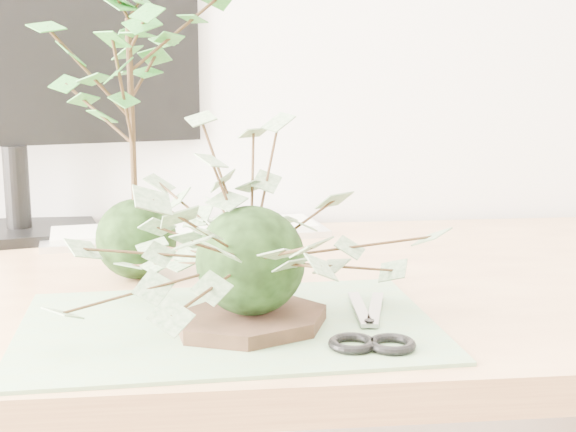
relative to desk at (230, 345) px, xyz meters
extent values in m
cube|color=tan|center=(0.00, 0.00, 0.07)|extent=(1.60, 0.70, 0.04)
cube|color=gray|center=(-0.01, -0.19, 0.09)|extent=(0.45, 0.31, 0.00)
cylinder|color=black|center=(0.02, -0.20, 0.10)|extent=(0.23, 0.23, 0.01)
sphere|color=black|center=(0.02, -0.20, 0.16)|extent=(0.11, 0.11, 0.11)
sphere|color=black|center=(-0.12, 0.02, 0.14)|extent=(0.10, 0.10, 0.10)
cylinder|color=#302111|center=(-0.12, 0.02, 0.29)|extent=(0.01, 0.01, 0.25)
cube|color=silver|center=(-0.06, 0.26, 0.09)|extent=(0.46, 0.20, 0.01)
cube|color=white|center=(-0.06, 0.26, 0.10)|extent=(0.43, 0.17, 0.01)
cube|color=black|center=(-0.32, 0.29, 0.10)|extent=(0.27, 0.23, 0.02)
cylinder|color=black|center=(-0.32, 0.29, 0.17)|extent=(0.04, 0.04, 0.13)
cube|color=black|center=(-0.32, 0.30, 0.42)|extent=(0.58, 0.18, 0.38)
cube|color=#949494|center=(0.13, -0.16, 0.09)|extent=(0.02, 0.12, 0.00)
cube|color=#949494|center=(0.15, -0.16, 0.09)|extent=(0.04, 0.12, 0.00)
torus|color=black|center=(0.12, -0.27, 0.10)|extent=(0.05, 0.05, 0.01)
torus|color=black|center=(0.16, -0.27, 0.10)|extent=(0.05, 0.05, 0.01)
camera|label=1|loc=(-0.03, -1.00, 0.37)|focal=50.00mm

